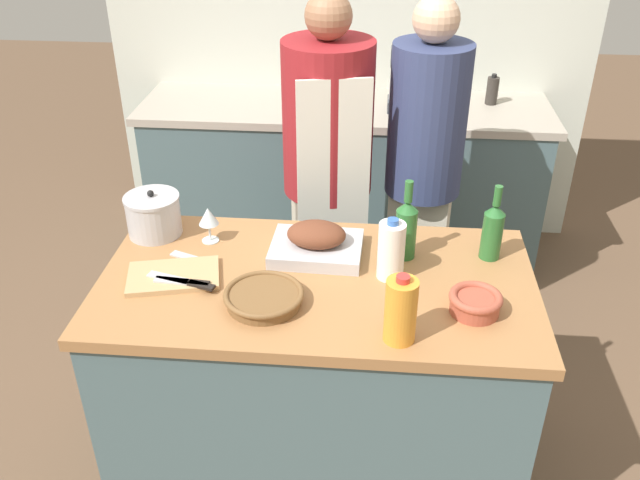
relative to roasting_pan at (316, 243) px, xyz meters
The scene contains 23 objects.
ground_plane 0.92m from the roasting_pan, 84.12° to the right, with size 12.00×12.00×0.00m, color brown.
kitchen_island 0.50m from the roasting_pan, 84.12° to the right, with size 1.43×0.76×0.86m.
back_counter 1.52m from the roasting_pan, 89.39° to the left, with size 2.17×0.60×0.89m.
back_wall 1.83m from the roasting_pan, 89.51° to the left, with size 2.67×0.10×2.55m.
roasting_pan is the anchor object (origin of this frame).
wicker_basket 0.33m from the roasting_pan, 114.10° to the right, with size 0.25×0.25×0.05m.
cutting_board 0.49m from the roasting_pan, 157.41° to the right, with size 0.33×0.25×0.02m.
stock_pot 0.61m from the roasting_pan, behind, with size 0.20×0.20×0.17m.
mixing_bowl 0.58m from the roasting_pan, 29.29° to the right, with size 0.16×0.16×0.07m.
juice_jug 0.52m from the roasting_pan, 57.29° to the right, with size 0.09×0.09×0.22m.
milk_jug 0.28m from the roasting_pan, 24.15° to the right, with size 0.09×0.09×0.22m.
wine_bottle_green 0.60m from the roasting_pan, ahead, with size 0.07×0.07×0.27m.
wine_bottle_dark 0.31m from the roasting_pan, ahead, with size 0.07×0.07×0.29m.
wine_glass_left 0.39m from the roasting_pan, behind, with size 0.07×0.07×0.13m.
knife_chef 0.47m from the roasting_pan, 150.23° to the right, with size 0.24×0.09×0.01m.
knife_paring 0.43m from the roasting_pan, behind, with size 0.16×0.09×0.01m.
knife_bread 0.47m from the roasting_pan, 149.79° to the right, with size 0.18×0.04×0.01m.
stand_mixer 1.45m from the roasting_pan, 76.78° to the left, with size 0.18×0.14×0.32m.
condiment_bottle_tall 1.54m from the roasting_pan, 97.56° to the left, with size 0.06×0.06×0.18m.
condiment_bottle_short 1.73m from the roasting_pan, 62.98° to the left, with size 0.06×0.06×0.16m.
condiment_bottle_extra 1.44m from the roasting_pan, 96.33° to the left, with size 0.06×0.06×0.13m.
person_cook_aproned 0.68m from the roasting_pan, 91.24° to the left, with size 0.38×0.41×1.61m.
person_cook_guest 0.82m from the roasting_pan, 61.09° to the left, with size 0.33×0.33×1.60m.
Camera 1 is at (0.17, -1.83, 2.11)m, focal length 38.00 mm.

